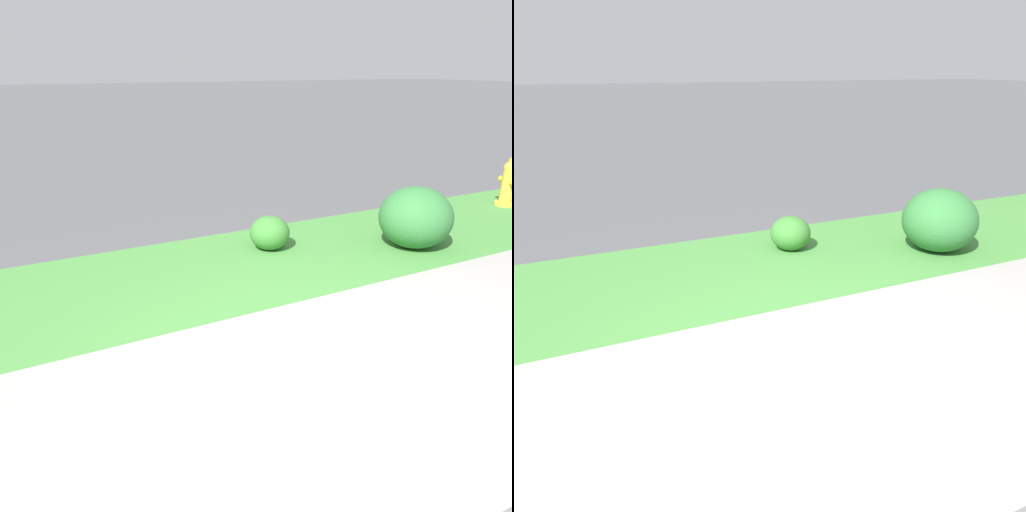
# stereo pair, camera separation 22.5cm
# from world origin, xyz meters

# --- Properties ---
(ground_plane) EXTENTS (120.00, 120.00, 0.00)m
(ground_plane) POSITION_xyz_m (0.00, 0.00, 0.00)
(ground_plane) COLOR #515154
(sidewalk_pavement) EXTENTS (18.00, 2.12, 0.01)m
(sidewalk_pavement) POSITION_xyz_m (0.00, 0.00, 0.01)
(sidewalk_pavement) COLOR #9E9993
(sidewalk_pavement) RESTS_ON ground
(grass_verge) EXTENTS (18.00, 1.99, 0.01)m
(grass_verge) POSITION_xyz_m (0.00, 2.05, 0.00)
(grass_verge) COLOR #47893D
(grass_verge) RESTS_ON ground
(street_curb) EXTENTS (18.00, 0.16, 0.12)m
(street_curb) POSITION_xyz_m (0.00, -1.14, 0.06)
(street_curb) COLOR #9E9993
(street_curb) RESTS_ON ground
(fire_hydrant_by_grass_verge) EXTENTS (0.34, 0.37, 0.68)m
(fire_hydrant_by_grass_verge) POSITION_xyz_m (4.75, 2.34, 0.32)
(fire_hydrant_by_grass_verge) COLOR gold
(fire_hydrant_by_grass_verge) RESTS_ON ground
(shrub_bush_mid_verge) EXTENTS (0.79, 0.79, 0.67)m
(shrub_bush_mid_verge) POSITION_xyz_m (2.32, 1.66, 0.33)
(shrub_bush_mid_verge) COLOR #337538
(shrub_bush_mid_verge) RESTS_ON ground
(shrub_bush_near_lamp) EXTENTS (0.43, 0.43, 0.37)m
(shrub_bush_near_lamp) POSITION_xyz_m (0.88, 2.33, 0.18)
(shrub_bush_near_lamp) COLOR #3D7F33
(shrub_bush_near_lamp) RESTS_ON ground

